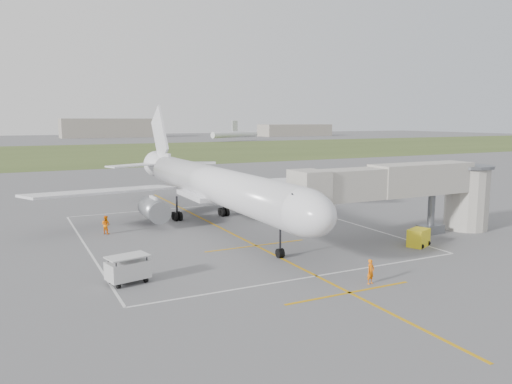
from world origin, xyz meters
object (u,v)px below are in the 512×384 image
airliner (212,185)px  ramp_worker_nose (371,272)px  gpu_unit (419,238)px  jet_bridge (415,189)px  baggage_cart (128,269)px  ramp_worker_wing (106,225)px

airliner → ramp_worker_nose: 24.28m
gpu_unit → airliner: bearing=104.3°
jet_bridge → baggage_cart: 28.81m
jet_bridge → gpu_unit: jet_bridge is taller
gpu_unit → ramp_worker_nose: 12.48m
gpu_unit → ramp_worker_wing: (-24.61, 17.84, 0.15)m
ramp_worker_wing → jet_bridge: bearing=-160.9°
airliner → baggage_cart: 20.86m
baggage_cart → ramp_worker_wing: baggage_cart is taller
ramp_worker_wing → airliner: bearing=-134.2°
baggage_cart → gpu_unit: bearing=-15.7°
gpu_unit → ramp_worker_nose: (-10.73, -6.36, 0.09)m
airliner → ramp_worker_wing: 11.95m
airliner → gpu_unit: 22.23m
baggage_cart → ramp_worker_nose: bearing=-39.6°
airliner → jet_bridge: (15.72, -14.25, 0.35)m
jet_bridge → ramp_worker_nose: jet_bridge is taller
ramp_worker_wing → ramp_worker_nose: bearing=167.1°
ramp_worker_nose → ramp_worker_wing: size_ratio=0.93×
baggage_cart → ramp_worker_nose: (15.23, -7.77, -0.14)m
airliner → jet_bridge: bearing=-42.2°
gpu_unit → ramp_worker_wing: bearing=121.4°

